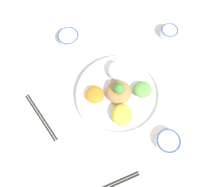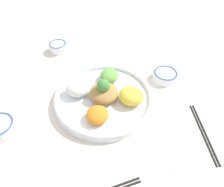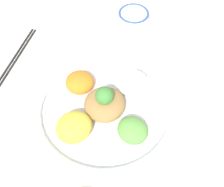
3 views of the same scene
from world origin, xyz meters
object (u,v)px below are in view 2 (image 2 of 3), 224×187
(chopsticks_pair_near, at_px, (204,132))
(serving_spoon_main, at_px, (174,172))
(sauce_bowl_red, at_px, (58,47))
(salad_platter, at_px, (104,97))
(rice_bowl_blue, at_px, (165,75))

(chopsticks_pair_near, height_order, serving_spoon_main, chopsticks_pair_near)
(sauce_bowl_red, bearing_deg, salad_platter, -142.64)
(chopsticks_pair_near, bearing_deg, serving_spoon_main, 132.35)
(sauce_bowl_red, height_order, serving_spoon_main, sauce_bowl_red)
(sauce_bowl_red, distance_m, rice_bowl_blue, 0.52)
(sauce_bowl_red, relative_size, chopsticks_pair_near, 0.34)
(sauce_bowl_red, xyz_separation_m, serving_spoon_main, (-0.59, -0.46, -0.02))
(salad_platter, relative_size, serving_spoon_main, 2.97)
(salad_platter, height_order, chopsticks_pair_near, salad_platter)
(salad_platter, bearing_deg, serving_spoon_main, -140.67)
(rice_bowl_blue, bearing_deg, salad_platter, 118.99)
(serving_spoon_main, bearing_deg, salad_platter, 95.74)
(salad_platter, distance_m, rice_bowl_blue, 0.28)
(rice_bowl_blue, relative_size, chopsticks_pair_near, 0.40)
(sauce_bowl_red, relative_size, rice_bowl_blue, 0.85)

